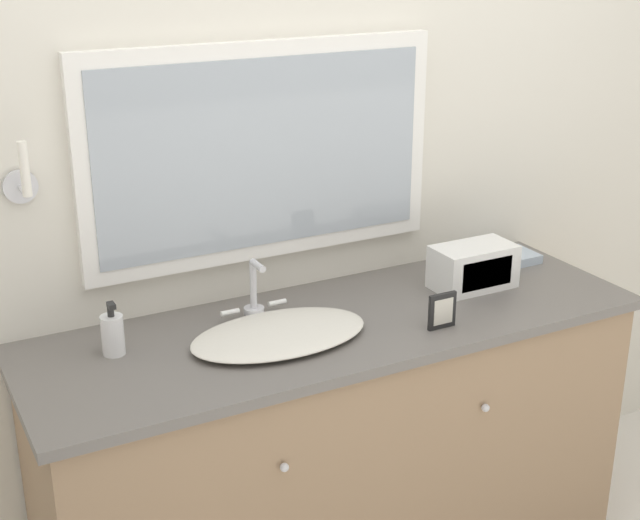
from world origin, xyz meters
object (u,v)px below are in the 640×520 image
object	(u,v)px
soap_bottle	(113,334)
picture_frame	(442,311)
appliance_box	(473,267)
sink_basin	(278,332)

from	to	relation	value
soap_bottle	picture_frame	world-z (taller)	soap_bottle
picture_frame	soap_bottle	bearing A→B (deg)	162.50
picture_frame	appliance_box	bearing A→B (deg)	37.99
soap_bottle	appliance_box	bearing A→B (deg)	-3.42
sink_basin	picture_frame	xyz separation A→B (m)	(0.44, -0.15, 0.03)
soap_bottle	appliance_box	world-z (taller)	soap_bottle
sink_basin	picture_frame	bearing A→B (deg)	-19.16
sink_basin	picture_frame	size ratio (longest dim) A/B	4.84
sink_basin	appliance_box	distance (m)	0.71
appliance_box	soap_bottle	bearing A→B (deg)	176.58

